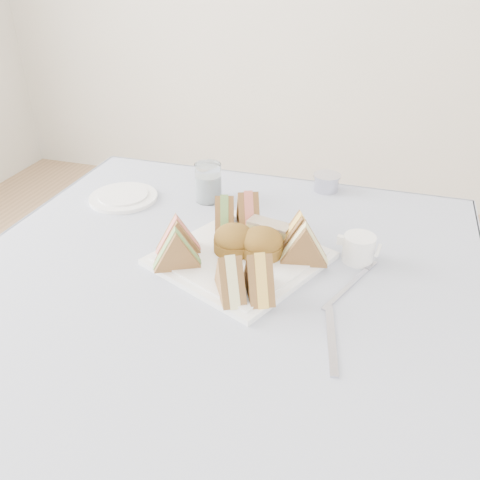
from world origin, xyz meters
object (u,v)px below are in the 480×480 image
(water_glass, at_px, (208,182))
(creamer_jug, at_px, (359,249))
(table, at_px, (219,410))
(serving_plate, at_px, (240,259))

(water_glass, bearing_deg, creamer_jug, -24.01)
(table, distance_m, creamer_jug, 0.50)
(creamer_jug, bearing_deg, water_glass, 162.03)
(serving_plate, distance_m, creamer_jug, 0.24)
(serving_plate, xyz_separation_m, water_glass, (-0.16, 0.25, 0.04))
(table, relative_size, serving_plate, 3.10)
(table, xyz_separation_m, creamer_jug, (0.26, 0.14, 0.40))
(serving_plate, bearing_deg, creamer_jug, 41.96)
(table, distance_m, water_glass, 0.54)
(water_glass, bearing_deg, serving_plate, -57.27)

